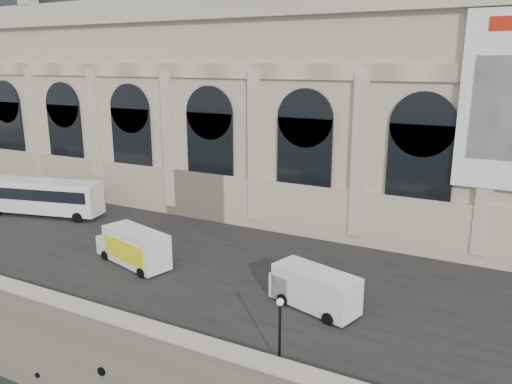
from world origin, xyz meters
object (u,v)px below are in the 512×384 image
at_px(box_truck, 133,247).
at_px(lamp_right, 280,333).
at_px(bus_left, 42,196).
at_px(van_c, 311,288).

xyz_separation_m(box_truck, lamp_right, (16.26, -7.18, 0.49)).
xyz_separation_m(bus_left, lamp_right, (33.54, -12.91, -0.18)).
xyz_separation_m(van_c, box_truck, (-15.28, 0.19, 0.11)).
bearing_deg(lamp_right, box_truck, 156.16).
bearing_deg(bus_left, lamp_right, -21.06).
distance_m(bus_left, lamp_right, 35.94).
height_order(bus_left, lamp_right, lamp_right).
bearing_deg(bus_left, van_c, -10.31).
relative_size(van_c, lamp_right, 1.62).
relative_size(bus_left, box_truck, 1.73).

